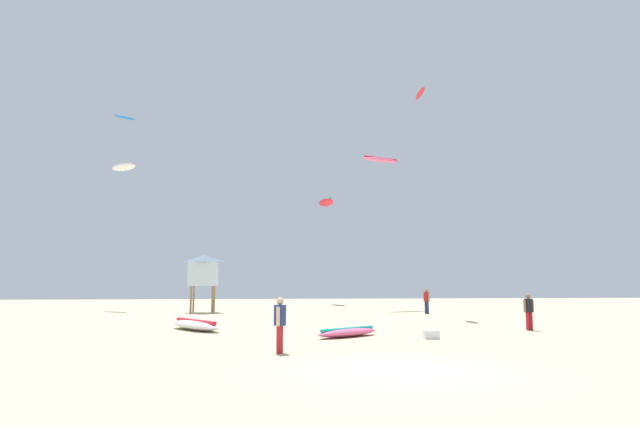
{
  "coord_description": "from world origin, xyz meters",
  "views": [
    {
      "loc": [
        -3.37,
        -13.07,
        2.09
      ],
      "look_at": [
        0.0,
        18.45,
        6.24
      ],
      "focal_mm": 29.97,
      "sensor_mm": 36.0,
      "label": 1
    }
  ],
  "objects": [
    {
      "name": "person_foreground",
      "position": [
        -2.83,
        3.41,
        0.97
      ],
      "size": [
        0.38,
        0.53,
        1.67
      ],
      "rotation": [
        0.0,
        0.0,
        2.84
      ],
      "color": "#B21E23",
      "rests_on": "ground"
    },
    {
      "name": "kite_aloft_2",
      "position": [
        6.85,
        20.04,
        14.58
      ],
      "size": [
        0.86,
        2.17,
        0.52
      ],
      "color": "red"
    },
    {
      "name": "lifeguard_tower",
      "position": [
        -7.65,
        26.62,
        3.05
      ],
      "size": [
        2.3,
        2.3,
        4.15
      ],
      "color": "#8C704C",
      "rests_on": "ground"
    },
    {
      "name": "cooler_box",
      "position": [
        3.01,
        6.96,
        0.16
      ],
      "size": [
        0.56,
        0.36,
        0.32
      ],
      "primitive_type": "cube",
      "color": "white",
      "rests_on": "ground"
    },
    {
      "name": "kite_grounded_mid",
      "position": [
        -6.35,
        11.76,
        0.23
      ],
      "size": [
        3.14,
        4.01,
        0.52
      ],
      "color": "white",
      "rests_on": "ground"
    },
    {
      "name": "kite_aloft_1",
      "position": [
        -14.96,
        31.71,
        11.65
      ],
      "size": [
        2.78,
        2.53,
        0.62
      ],
      "color": "white"
    },
    {
      "name": "kite_aloft_0",
      "position": [
        -17.41,
        40.68,
        18.67
      ],
      "size": [
        2.1,
        1.91,
        0.24
      ],
      "color": "blue"
    },
    {
      "name": "kite_aloft_3",
      "position": [
        6.41,
        30.17,
        12.43
      ],
      "size": [
        3.63,
        2.21,
        0.47
      ],
      "color": "#E5598C"
    },
    {
      "name": "person_left",
      "position": [
        7.96,
        23.34,
        1.0
      ],
      "size": [
        0.39,
        0.52,
        1.72
      ],
      "rotation": [
        0.0,
        0.0,
        3.59
      ],
      "color": "navy",
      "rests_on": "ground"
    },
    {
      "name": "kite_aloft_4",
      "position": [
        3.1,
        41.58,
        10.46
      ],
      "size": [
        1.76,
        4.33,
        0.79
      ],
      "color": "red"
    },
    {
      "name": "ground_plane",
      "position": [
        0.0,
        0.0,
        0.0
      ],
      "size": [
        120.0,
        120.0,
        0.0
      ],
      "primitive_type": "plane",
      "color": "#C6B28C"
    },
    {
      "name": "kite_grounded_near",
      "position": [
        -0.01,
        8.07,
        0.18
      ],
      "size": [
        3.01,
        2.57,
        0.4
      ],
      "color": "#E5598C",
      "rests_on": "ground"
    },
    {
      "name": "person_midground",
      "position": [
        8.56,
        10.12,
        0.95
      ],
      "size": [
        0.53,
        0.37,
        1.63
      ],
      "rotation": [
        0.0,
        0.0,
        1.78
      ],
      "color": "#B21E23",
      "rests_on": "ground"
    }
  ]
}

